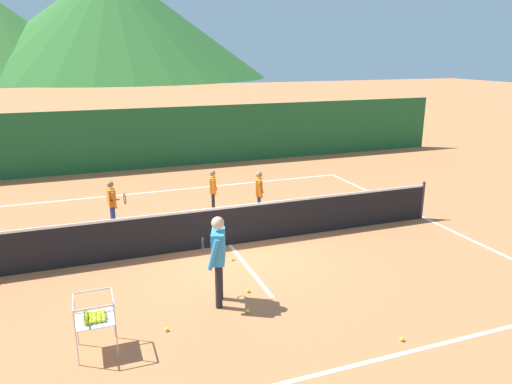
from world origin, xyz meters
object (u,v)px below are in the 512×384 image
at_px(ball_cart, 94,317).
at_px(student_2, 259,190).
at_px(tennis_net, 229,225).
at_px(tennis_ball_0, 248,291).
at_px(tennis_ball_6, 166,329).
at_px(student_0, 112,200).
at_px(tennis_ball_3, 232,259).
at_px(tennis_ball_5, 402,339).
at_px(student_1, 213,188).
at_px(instructor, 218,252).
at_px(tennis_ball_2, 248,311).

bearing_deg(ball_cart, student_2, 47.73).
relative_size(tennis_net, student_2, 8.48).
bearing_deg(tennis_ball_0, tennis_net, 81.28).
relative_size(student_2, tennis_ball_6, 19.35).
relative_size(student_0, tennis_ball_3, 18.89).
distance_m(student_0, tennis_ball_3, 3.82).
bearing_deg(student_2, student_0, 173.14).
xyz_separation_m(tennis_ball_3, tennis_ball_6, (-1.86, -2.30, 0.00)).
relative_size(tennis_ball_5, tennis_ball_6, 1.00).
relative_size(student_0, tennis_ball_5, 18.89).
xyz_separation_m(ball_cart, tennis_ball_3, (2.96, 2.48, -0.55)).
bearing_deg(student_1, ball_cart, -120.78).
relative_size(instructor, tennis_ball_6, 24.61).
distance_m(student_2, tennis_ball_3, 3.05).
bearing_deg(tennis_ball_6, tennis_ball_0, 24.96).
bearing_deg(student_2, ball_cart, -132.27).
relative_size(student_0, tennis_ball_2, 18.89).
bearing_deg(student_2, student_1, 144.83).
bearing_deg(instructor, tennis_ball_0, 16.81).
bearing_deg(ball_cart, tennis_net, 46.61).
bearing_deg(tennis_ball_2, tennis_ball_6, -176.54).
bearing_deg(tennis_ball_0, student_0, 115.45).
height_order(student_1, ball_cart, student_1).
bearing_deg(student_0, tennis_ball_5, -60.33).
bearing_deg(instructor, student_0, 107.82).
distance_m(tennis_net, instructor, 2.80).
distance_m(student_2, tennis_ball_0, 4.43).
relative_size(instructor, student_1, 1.32).
distance_m(tennis_ball_2, tennis_ball_6, 1.46).
distance_m(student_0, tennis_ball_0, 5.01).
relative_size(tennis_net, tennis_ball_2, 164.16).
relative_size(student_1, student_2, 0.96).
height_order(tennis_net, tennis_ball_2, tennis_net).
bearing_deg(ball_cart, tennis_ball_3, 39.91).
bearing_deg(tennis_ball_5, student_1, 99.06).
relative_size(student_1, tennis_ball_3, 18.64).
bearing_deg(instructor, tennis_net, 68.83).
xyz_separation_m(instructor, tennis_ball_2, (0.38, -0.51, -0.97)).
bearing_deg(student_0, tennis_ball_0, -64.55).
height_order(tennis_ball_3, tennis_ball_6, same).
height_order(instructor, tennis_ball_6, instructor).
xyz_separation_m(tennis_net, tennis_ball_2, (-0.61, -3.09, -0.47)).
height_order(student_2, tennis_ball_3, student_2).
xyz_separation_m(student_2, tennis_ball_5, (0.04, -6.38, -0.76)).
xyz_separation_m(tennis_ball_0, tennis_ball_3, (0.16, 1.51, 0.00)).
height_order(instructor, tennis_ball_2, instructor).
relative_size(student_0, tennis_ball_6, 18.89).
xyz_separation_m(tennis_ball_0, tennis_ball_2, (-0.25, -0.70, 0.00)).
distance_m(tennis_ball_3, tennis_ball_6, 2.96).
height_order(ball_cart, tennis_ball_0, ball_cart).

